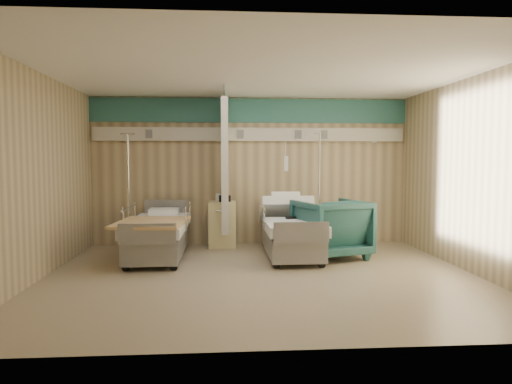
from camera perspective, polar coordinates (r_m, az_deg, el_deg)
ground at (r=6.46m, az=0.67°, el=-10.45°), size 6.00×5.00×0.00m
room_walls at (r=6.51m, az=0.22°, el=6.21°), size 6.04×5.04×2.82m
bed_right at (r=7.73m, az=4.34°, el=-5.67°), size 1.00×2.16×0.63m
bed_left at (r=7.72m, az=-12.12°, el=-5.76°), size 1.00×2.16×0.63m
bedside_cabinet at (r=8.52m, az=-4.24°, el=-4.02°), size 0.50×0.48×0.85m
visitor_armchair at (r=7.66m, az=9.35°, el=-4.49°), size 1.31×1.33×0.97m
waffle_blanket at (r=7.58m, az=9.72°, el=-0.63°), size 0.74×0.71×0.07m
iv_stand_right at (r=8.59m, az=7.87°, el=-3.91°), size 0.38×0.38×2.12m
iv_stand_left at (r=8.53m, az=-15.56°, el=-4.12°), size 0.37×0.37×2.09m
call_remote at (r=7.68m, az=4.40°, el=-3.21°), size 0.19×0.12×0.04m
tan_blanket at (r=7.23m, az=-12.93°, el=-3.73°), size 1.11×1.35×0.04m
toiletry_bag at (r=8.40m, az=-3.94°, el=-0.82°), size 0.22×0.15×0.12m
white_cup at (r=8.46m, az=-4.70°, el=-0.69°), size 0.12×0.12×0.14m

